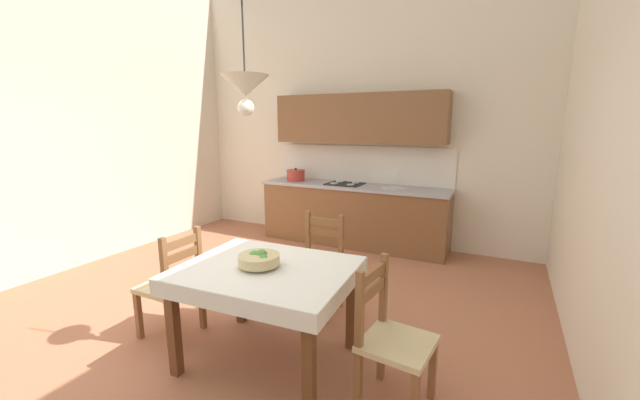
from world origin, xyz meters
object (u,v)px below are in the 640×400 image
dining_chair_window_side (391,340)px  fruit_bowl (259,259)px  dining_chair_tv_side (173,286)px  pendant_lamp (245,87)px  dining_table (267,284)px  kitchen_cabinetry (354,187)px  dining_chair_kitchen_side (318,265)px

dining_chair_window_side → fruit_bowl: dining_chair_window_side is taller
dining_chair_tv_side → pendant_lamp: bearing=-0.2°
dining_chair_window_side → dining_table: bearing=178.9°
kitchen_cabinetry → dining_chair_window_side: 3.35m
dining_chair_tv_side → kitchen_cabinetry: bearing=81.9°
dining_chair_tv_side → fruit_bowl: 0.95m
kitchen_cabinetry → dining_chair_kitchen_side: size_ratio=3.00×
dining_table → dining_chair_window_side: dining_chair_window_side is taller
kitchen_cabinetry → dining_chair_kitchen_side: 2.17m
dining_chair_tv_side → dining_table: bearing=3.5°
fruit_bowl → pendant_lamp: bearing=-139.2°
dining_chair_window_side → dining_chair_tv_side: 1.87m
dining_chair_kitchen_side → fruit_bowl: dining_chair_kitchen_side is taller
kitchen_cabinetry → dining_chair_window_side: (1.44, -3.00, -0.41)m
pendant_lamp → fruit_bowl: bearing=40.8°
kitchen_cabinetry → fruit_bowl: (0.44, -3.00, -0.04)m
dining_table → fruit_bowl: (-0.04, -0.02, 0.19)m
dining_chair_tv_side → pendant_lamp: (0.84, -0.00, 1.57)m
kitchen_cabinetry → fruit_bowl: 3.04m
dining_table → dining_chair_kitchen_side: bearing=92.2°
dining_table → kitchen_cabinetry: bearing=99.3°
dining_table → dining_chair_tv_side: 0.94m
pendant_lamp → dining_table: bearing=35.4°
kitchen_cabinetry → dining_chair_tv_side: (-0.43, -3.03, -0.41)m
kitchen_cabinetry → dining_chair_tv_side: size_ratio=3.00×
dining_chair_window_side → dining_chair_tv_side: size_ratio=1.00×
dining_table → fruit_bowl: size_ratio=4.32×
dining_table → dining_chair_window_side: size_ratio=1.39×
kitchen_cabinetry → dining_chair_kitchen_side: bearing=-77.7°
dining_chair_window_side → dining_chair_tv_side: bearing=-178.8°
dining_chair_window_side → dining_chair_kitchen_side: same height
dining_chair_window_side → dining_chair_kitchen_side: bearing=136.9°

